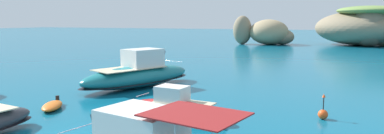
{
  "coord_description": "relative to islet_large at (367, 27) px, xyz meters",
  "views": [
    {
      "loc": [
        10.98,
        -12.13,
        5.63
      ],
      "look_at": [
        -0.06,
        14.99,
        1.72
      ],
      "focal_mm": 33.04,
      "sensor_mm": 36.0,
      "label": 1
    }
  ],
  "objects": [
    {
      "name": "islet_large",
      "position": [
        0.0,
        0.0,
        0.0
      ],
      "size": [
        24.68,
        22.69,
        8.67
      ],
      "color": "#84755B",
      "rests_on": "ground"
    },
    {
      "name": "islet_small",
      "position": [
        -20.9,
        -4.77,
        -1.6
      ],
      "size": [
        15.11,
        13.77,
        6.61
      ],
      "color": "#9E8966",
      "rests_on": "ground"
    },
    {
      "name": "motorboat_red",
      "position": [
        -14.65,
        -69.63,
        -3.54
      ],
      "size": [
        6.44,
        2.52,
        1.86
      ],
      "color": "red",
      "rests_on": "ground"
    },
    {
      "name": "motorboat_teal",
      "position": [
        -21.63,
        -62.08,
        -3.09
      ],
      "size": [
        7.15,
        11.27,
        3.19
      ],
      "color": "#19727A",
      "rests_on": "ground"
    },
    {
      "name": "dinghy_tender",
      "position": [
        -22.83,
        -70.71,
        -3.94
      ],
      "size": [
        2.24,
        2.8,
        0.58
      ],
      "color": "orange",
      "rests_on": "ground"
    },
    {
      "name": "channel_buoy",
      "position": [
        -6.82,
        -66.65,
        -3.82
      ],
      "size": [
        0.56,
        0.56,
        1.48
      ],
      "color": "#E54C19",
      "rests_on": "ground"
    }
  ]
}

